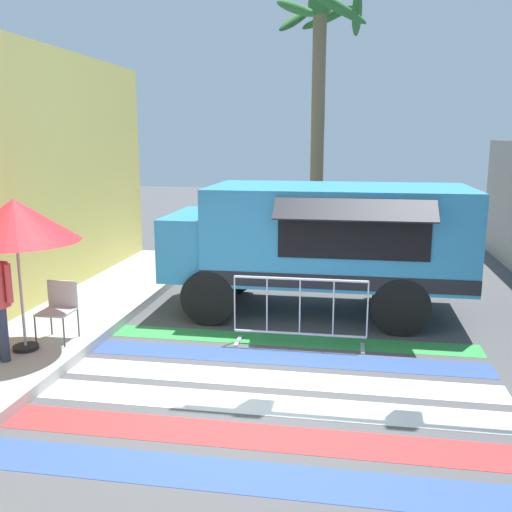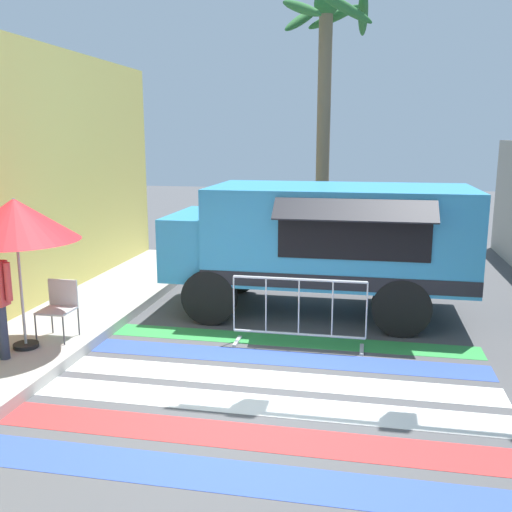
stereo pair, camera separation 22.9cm
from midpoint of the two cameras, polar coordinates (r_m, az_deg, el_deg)
ground_plane at (r=7.35m, az=-1.33°, el=-13.82°), size 60.00×60.00×0.00m
crosswalk_painted at (r=7.50m, az=-1.08°, el=-13.24°), size 6.40×4.36×0.01m
food_truck at (r=10.38m, az=5.25°, el=1.99°), size 5.37×2.73×2.33m
traffic_signal_pole at (r=7.79m, az=21.57°, el=21.14°), size 4.06×0.29×6.34m
patio_umbrella at (r=8.62m, az=-23.68°, el=3.21°), size 1.76×1.76×2.19m
folding_chair at (r=9.18m, az=-19.77°, el=-4.64°), size 0.48×0.48×0.88m
barricade_front at (r=8.81m, az=3.65°, el=-5.66°), size 2.07×0.44×1.09m
palm_tree at (r=14.78m, az=5.94°, el=17.25°), size 2.36×2.32×6.63m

